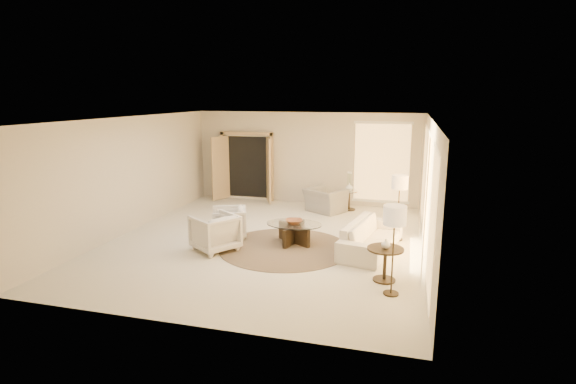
% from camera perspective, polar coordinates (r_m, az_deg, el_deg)
% --- Properties ---
extents(room, '(7.04, 8.04, 2.83)m').
position_cam_1_polar(room, '(10.09, -2.79, 1.32)').
color(room, beige).
rests_on(room, ground).
extents(windows_right, '(0.10, 6.40, 2.40)m').
position_cam_1_polar(windows_right, '(9.72, 17.13, 0.08)').
color(windows_right, '#FEC165').
rests_on(windows_right, room).
extents(window_back_corner, '(1.70, 0.10, 2.40)m').
position_cam_1_polar(window_back_corner, '(13.53, 11.82, 3.66)').
color(window_back_corner, '#FEC165').
rests_on(window_back_corner, room).
extents(curtains_right, '(0.06, 5.20, 2.60)m').
position_cam_1_polar(curtains_right, '(10.61, 16.71, 0.82)').
color(curtains_right, tan).
rests_on(curtains_right, room).
extents(french_doors, '(1.95, 0.66, 2.16)m').
position_cam_1_polar(french_doors, '(14.32, -5.31, 3.18)').
color(french_doors, tan).
rests_on(french_doors, room).
extents(area_rug, '(3.75, 3.75, 0.01)m').
position_cam_1_polar(area_rug, '(9.97, -0.43, -7.09)').
color(area_rug, '#3B2C1E').
rests_on(area_rug, room).
extents(sofa, '(1.28, 2.35, 0.65)m').
position_cam_1_polar(sofa, '(9.87, 10.54, -5.56)').
color(sofa, silver).
rests_on(sofa, room).
extents(armchair_left, '(0.96, 0.98, 0.79)m').
position_cam_1_polar(armchair_left, '(10.70, -7.50, -3.68)').
color(armchair_left, silver).
rests_on(armchair_left, room).
extents(armchair_right, '(1.14, 1.16, 0.88)m').
position_cam_1_polar(armchair_right, '(9.85, -9.26, -4.86)').
color(armchair_right, silver).
rests_on(armchair_right, room).
extents(accent_chair, '(1.24, 1.11, 0.91)m').
position_cam_1_polar(accent_chair, '(12.94, 4.75, -0.54)').
color(accent_chair, gray).
rests_on(accent_chair, room).
extents(coffee_table, '(1.66, 1.66, 0.46)m').
position_cam_1_polar(coffee_table, '(10.20, 0.76, -4.96)').
color(coffee_table, black).
rests_on(coffee_table, room).
extents(end_table, '(0.66, 0.66, 0.62)m').
position_cam_1_polar(end_table, '(8.35, 12.22, -8.25)').
color(end_table, black).
rests_on(end_table, room).
extents(side_table, '(0.49, 0.49, 0.57)m').
position_cam_1_polar(side_table, '(13.24, 7.76, -0.81)').
color(side_table, '#2C2419').
rests_on(side_table, room).
extents(floor_lamp_near, '(0.37, 0.37, 1.53)m').
position_cam_1_polar(floor_lamp_near, '(10.50, 14.00, 0.85)').
color(floor_lamp_near, '#2C2419').
rests_on(floor_lamp_near, room).
extents(floor_lamp_far, '(0.37, 0.37, 1.54)m').
position_cam_1_polar(floor_lamp_far, '(7.54, 13.39, -3.42)').
color(floor_lamp_far, '#2C2419').
rests_on(floor_lamp_far, room).
extents(bowl, '(0.48, 0.48, 0.09)m').
position_cam_1_polar(bowl, '(10.13, 0.77, -3.78)').
color(bowl, brown).
rests_on(bowl, coffee_table).
extents(end_vase, '(0.20, 0.20, 0.17)m').
position_cam_1_polar(end_vase, '(8.26, 12.31, -6.45)').
color(end_vase, white).
rests_on(end_vase, end_table).
extents(side_vase, '(0.26, 0.26, 0.23)m').
position_cam_1_polar(side_vase, '(13.17, 7.80, 0.63)').
color(side_vase, white).
rests_on(side_vase, side_table).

